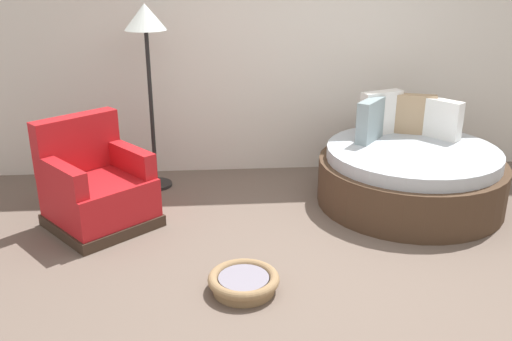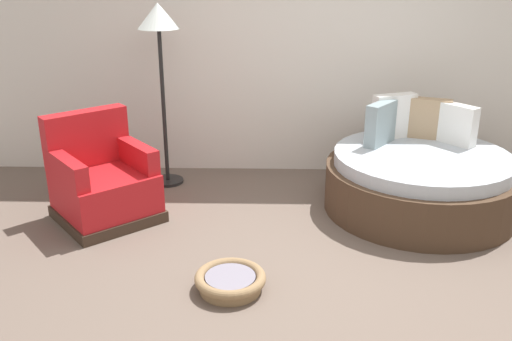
% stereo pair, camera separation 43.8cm
% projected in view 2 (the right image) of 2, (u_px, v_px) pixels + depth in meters
% --- Properties ---
extents(ground_plane, '(8.00, 8.00, 0.02)m').
position_uv_depth(ground_plane, '(311.00, 268.00, 4.30)').
color(ground_plane, '#66564C').
extents(back_wall, '(8.00, 0.12, 2.97)m').
position_uv_depth(back_wall, '(301.00, 33.00, 5.81)').
color(back_wall, silver).
rests_on(back_wall, ground_plane).
extents(round_daybed, '(1.74, 1.74, 0.98)m').
position_uv_depth(round_daybed, '(420.00, 180.00, 5.20)').
color(round_daybed, '#473323').
rests_on(round_daybed, ground_plane).
extents(red_armchair, '(1.12, 1.12, 0.94)m').
position_uv_depth(red_armchair, '(102.00, 183.00, 5.01)').
color(red_armchair, '#38281E').
rests_on(red_armchair, ground_plane).
extents(pet_basket, '(0.51, 0.51, 0.13)m').
position_uv_depth(pet_basket, '(230.00, 281.00, 3.98)').
color(pet_basket, '#8E704C').
rests_on(pet_basket, ground_plane).
extents(floor_lamp, '(0.40, 0.40, 1.82)m').
position_uv_depth(floor_lamp, '(159.00, 34.00, 5.37)').
color(floor_lamp, black).
rests_on(floor_lamp, ground_plane).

